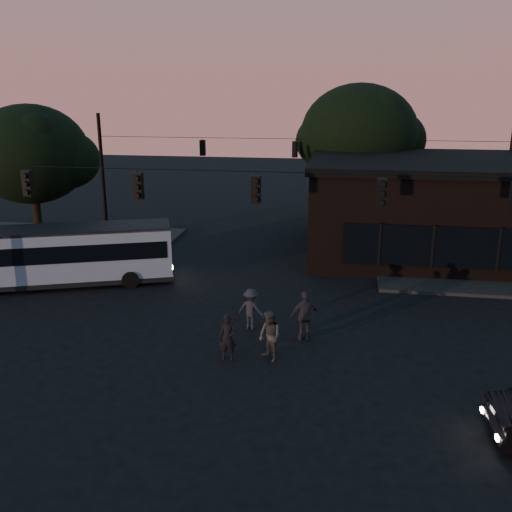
# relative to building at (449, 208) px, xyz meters

# --- Properties ---
(ground) EXTENTS (120.00, 120.00, 0.00)m
(ground) POSITION_rel_building_xyz_m (-9.00, -15.97, -2.71)
(ground) COLOR black
(ground) RESTS_ON ground
(sidewalk_far_right) EXTENTS (14.00, 10.00, 0.15)m
(sidewalk_far_right) POSITION_rel_building_xyz_m (3.00, -1.97, -2.63)
(sidewalk_far_right) COLOR black
(sidewalk_far_right) RESTS_ON ground
(sidewalk_far_left) EXTENTS (14.00, 10.00, 0.15)m
(sidewalk_far_left) POSITION_rel_building_xyz_m (-23.00, -1.97, -2.63)
(sidewalk_far_left) COLOR black
(sidewalk_far_left) RESTS_ON ground
(building) EXTENTS (15.40, 10.41, 5.40)m
(building) POSITION_rel_building_xyz_m (0.00, 0.00, 0.00)
(building) COLOR black
(building) RESTS_ON ground
(tree_behind) EXTENTS (7.60, 7.60, 9.43)m
(tree_behind) POSITION_rel_building_xyz_m (-5.00, 6.03, 3.48)
(tree_behind) COLOR black
(tree_behind) RESTS_ON ground
(tree_left) EXTENTS (6.40, 6.40, 8.30)m
(tree_left) POSITION_rel_building_xyz_m (-23.00, -2.97, 2.86)
(tree_left) COLOR black
(tree_left) RESTS_ON ground
(signal_rig_near) EXTENTS (26.24, 0.30, 7.50)m
(signal_rig_near) POSITION_rel_building_xyz_m (-9.00, -11.97, 1.74)
(signal_rig_near) COLOR black
(signal_rig_near) RESTS_ON ground
(signal_rig_far) EXTENTS (26.24, 0.30, 7.50)m
(signal_rig_far) POSITION_rel_building_xyz_m (-9.00, 4.03, 1.50)
(signal_rig_far) COLOR black
(signal_rig_far) RESTS_ON ground
(bus) EXTENTS (10.20, 5.59, 2.82)m
(bus) POSITION_rel_building_xyz_m (-18.77, -8.14, -1.13)
(bus) COLOR gray
(bus) RESTS_ON ground
(pedestrian_a) EXTENTS (0.61, 0.40, 1.66)m
(pedestrian_a) POSITION_rel_building_xyz_m (-9.57, -14.69, -1.88)
(pedestrian_a) COLOR black
(pedestrian_a) RESTS_ON ground
(pedestrian_b) EXTENTS (1.09, 1.10, 1.79)m
(pedestrian_b) POSITION_rel_building_xyz_m (-8.13, -14.51, -1.81)
(pedestrian_b) COLOR #373532
(pedestrian_b) RESTS_ON ground
(pedestrian_c) EXTENTS (1.21, 0.78, 1.92)m
(pedestrian_c) POSITION_rel_building_xyz_m (-7.04, -12.65, -1.75)
(pedestrian_c) COLOR #2C242D
(pedestrian_c) RESTS_ON ground
(pedestrian_d) EXTENTS (1.18, 0.86, 1.64)m
(pedestrian_d) POSITION_rel_building_xyz_m (-9.20, -11.94, -1.89)
(pedestrian_d) COLOR black
(pedestrian_d) RESTS_ON ground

